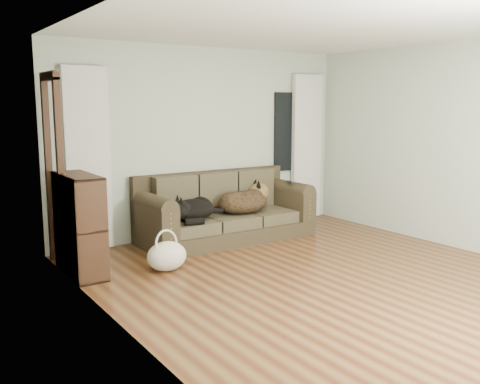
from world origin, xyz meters
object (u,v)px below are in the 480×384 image
dog_shepherd (245,202)px  bookshelf (80,229)px  sofa (227,207)px  tote_bag (167,257)px  dog_black_lab (191,211)px

dog_shepherd → bookshelf: (-2.39, -0.37, 0.01)m
dog_shepherd → bookshelf: bearing=8.0°
sofa → tote_bag: 1.55m
dog_shepherd → bookshelf: 2.41m
tote_bag → bookshelf: bearing=153.4°
dog_black_lab → bookshelf: bookshelf is taller
bookshelf → dog_shepherd: bearing=7.0°
sofa → dog_shepherd: (0.27, -0.03, 0.04)m
sofa → bookshelf: (-2.11, -0.40, 0.05)m
dog_shepherd → sofa: bearing=-6.5°
dog_shepherd → tote_bag: (-1.57, -0.78, -0.33)m
dog_black_lab → tote_bag: dog_black_lab is taller
sofa → bookshelf: 2.15m
sofa → dog_shepherd: sofa is taller
sofa → tote_bag: sofa is taller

